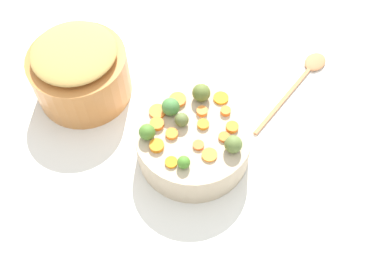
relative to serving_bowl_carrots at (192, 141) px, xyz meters
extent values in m
cube|color=white|center=(0.00, -0.02, -0.06)|extent=(2.40, 2.40, 0.02)
cylinder|color=#C2AD8F|center=(0.00, 0.00, 0.00)|extent=(0.27, 0.27, 0.10)
cylinder|color=#C67C3E|center=(-0.34, 0.02, 0.02)|extent=(0.25, 0.25, 0.14)
ellipsoid|color=tan|center=(-0.34, 0.02, 0.10)|extent=(0.21, 0.21, 0.04)
cylinder|color=orange|center=(0.04, 0.08, 0.06)|extent=(0.03, 0.03, 0.01)
cylinder|color=orange|center=(0.07, -0.04, 0.05)|extent=(0.04, 0.04, 0.01)
cylinder|color=orange|center=(-0.08, -0.03, 0.06)|extent=(0.04, 0.04, 0.01)
cylinder|color=orange|center=(-0.05, -0.08, 0.06)|extent=(0.05, 0.05, 0.01)
cylinder|color=orange|center=(-0.09, 0.00, 0.05)|extent=(0.04, 0.04, 0.01)
cylinder|color=orange|center=(0.07, 0.02, 0.05)|extent=(0.03, 0.03, 0.01)
cylinder|color=orange|center=(0.08, 0.05, 0.06)|extent=(0.04, 0.04, 0.01)
cylinder|color=orange|center=(0.00, -0.10, 0.05)|extent=(0.03, 0.03, 0.01)
cylinder|color=orange|center=(0.01, 0.11, 0.05)|extent=(0.05, 0.05, 0.01)
cylinder|color=orange|center=(-0.07, 0.05, 0.05)|extent=(0.06, 0.06, 0.01)
cylinder|color=orange|center=(0.00, 0.05, 0.06)|extent=(0.03, 0.03, 0.01)
cylinder|color=orange|center=(0.03, -0.03, 0.05)|extent=(0.03, 0.03, 0.01)
cylinder|color=orange|center=(-0.03, -0.03, 0.05)|extent=(0.04, 0.04, 0.01)
cylinder|color=orange|center=(0.02, 0.02, 0.05)|extent=(0.03, 0.03, 0.01)
sphere|color=#46803D|center=(-0.07, 0.02, 0.07)|extent=(0.04, 0.04, 0.04)
sphere|color=#4E7E2C|center=(-0.08, -0.06, 0.07)|extent=(0.04, 0.04, 0.04)
sphere|color=#49852A|center=(0.03, -0.09, 0.06)|extent=(0.03, 0.03, 0.03)
sphere|color=#5D6C37|center=(-0.03, 0.00, 0.07)|extent=(0.03, 0.03, 0.03)
sphere|color=#5B6C2F|center=(-0.03, 0.09, 0.07)|extent=(0.04, 0.04, 0.04)
sphere|color=#5D7337|center=(0.10, 0.00, 0.07)|extent=(0.04, 0.04, 0.04)
cube|color=#BD794C|center=(0.13, 0.26, -0.05)|extent=(0.05, 0.28, 0.01)
ellipsoid|color=#BD794C|center=(0.15, 0.42, -0.04)|extent=(0.06, 0.08, 0.01)
camera|label=1|loc=(0.28, -0.47, 0.93)|focal=42.29mm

